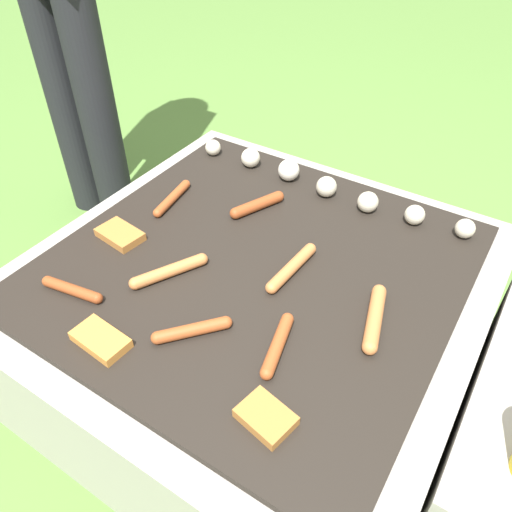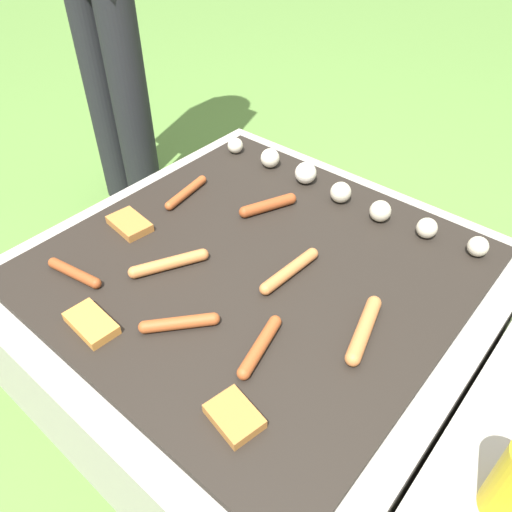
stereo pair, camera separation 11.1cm
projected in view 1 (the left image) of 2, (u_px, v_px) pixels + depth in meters
ground_plane at (256, 364)px, 1.37m from camera, size 14.00×14.00×0.00m
grill at (256, 319)px, 1.25m from camera, size 0.98×0.98×0.37m
sausage_back_center at (292, 267)px, 1.09m from camera, size 0.04×0.18×0.03m
sausage_mid_right at (278, 345)px, 0.93m from camera, size 0.06×0.16×0.03m
sausage_front_left at (72, 290)px, 1.04m from camera, size 0.15×0.04×0.02m
sausage_front_center at (192, 330)px, 0.96m from camera, size 0.11×0.13×0.03m
sausage_front_right at (172, 198)px, 1.30m from camera, size 0.05×0.17×0.02m
sausage_back_left at (169, 271)px, 1.08m from camera, size 0.10×0.17×0.03m
sausage_mid_left at (375, 318)px, 0.98m from camera, size 0.07×0.18×0.03m
sausage_back_right at (257, 205)px, 1.27m from camera, size 0.08×0.15×0.03m
bread_slice_left at (120, 235)px, 1.18m from camera, size 0.12×0.08×0.02m
bread_slice_center at (266, 417)px, 0.82m from camera, size 0.10×0.08×0.02m
bread_slice_right at (101, 340)px, 0.94m from camera, size 0.12×0.07×0.02m
mushroom_row at (322, 183)px, 1.32m from camera, size 0.78×0.08×0.06m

